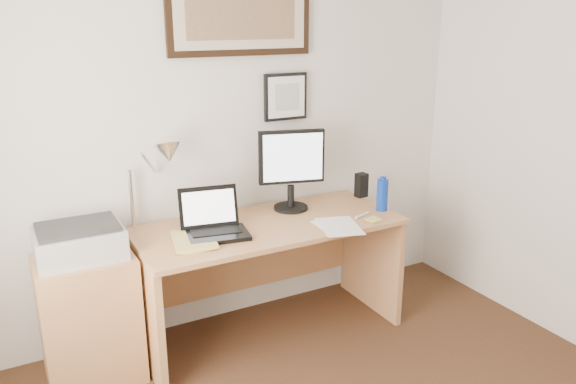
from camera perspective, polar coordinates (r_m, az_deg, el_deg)
wall_back at (r=3.52m, az=-6.94°, el=5.94°), size 3.50×0.02×2.50m
side_cabinet at (r=3.32m, az=-19.47°, el=-12.09°), size 0.50×0.40×0.73m
water_bottle at (r=3.63m, az=9.56°, el=-0.30°), size 0.07×0.07×0.21m
bottle_cap at (r=3.60m, az=9.64°, el=1.41°), size 0.04×0.04×0.02m
speaker at (r=3.90m, az=7.46°, el=0.70°), size 0.08×0.07×0.17m
paper_sheet_a at (r=3.36m, az=4.72°, el=-3.46°), size 0.20×0.28×0.00m
paper_sheet_b at (r=3.35m, az=5.23°, el=-3.48°), size 0.31×0.38×0.00m
sticky_pad at (r=3.47m, az=8.70°, el=-2.78°), size 0.09×0.09×0.01m
marker_pen at (r=3.53m, az=7.52°, el=-2.35°), size 0.14×0.06×0.02m
book at (r=3.14m, az=-11.56°, el=-5.08°), size 0.28×0.34×0.02m
desk at (r=3.55m, az=-2.54°, el=-6.31°), size 1.60×0.70×0.75m
laptop at (r=3.23m, az=-7.48°, el=-3.31°), size 0.38×0.35×0.26m
lcd_monitor at (r=3.55m, az=0.36°, el=2.66°), size 0.41×0.22×0.52m
printer at (r=3.14m, az=-20.45°, el=-4.73°), size 0.44×0.34×0.18m
desk_lamp at (r=3.24m, az=-12.39°, el=3.50°), size 0.29×0.27×0.53m
picture_large at (r=3.49m, az=-4.80°, el=17.46°), size 0.92×0.04×0.47m
picture_small at (r=3.65m, az=-0.24°, el=9.65°), size 0.30×0.03×0.30m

